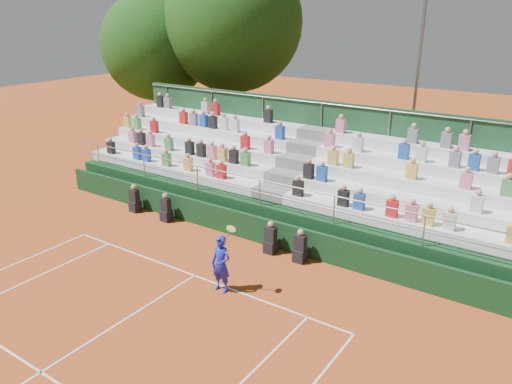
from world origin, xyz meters
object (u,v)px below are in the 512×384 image
Objects in this scene: tree_west at (156,46)px; tree_east at (233,23)px; tennis_player at (221,264)px; floodlight_mast at (418,73)px.

tree_east is at bearing 20.11° from tree_west.
tennis_player is 18.63m from tree_west.
tennis_player is 0.25× the size of floodlight_mast.
tree_west reaches higher than tennis_player.
tennis_player is at bearing -40.06° from tree_west.
floodlight_mast is (10.24, 0.91, -2.16)m from tree_east.
floodlight_mast is at bearing 9.84° from tree_west.
floodlight_mast is at bearing 85.89° from tennis_player.
tree_east reaches higher than floodlight_mast.
tennis_player is at bearing -54.97° from tree_east.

